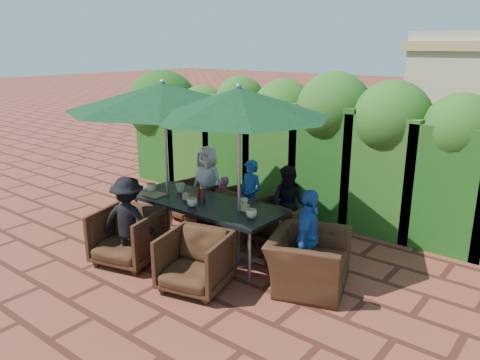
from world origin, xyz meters
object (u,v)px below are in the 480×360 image
Objects in this scene: chair_far_left at (198,199)px; chair_near_right at (195,259)px; umbrella_left at (163,96)px; chair_far_mid at (250,209)px; umbrella_right at (239,103)px; dining_table at (204,207)px; chair_end_right at (309,252)px; chair_far_right at (285,220)px; chair_near_left at (127,234)px.

chair_near_right reaches higher than chair_far_left.
chair_far_mid is (0.81, 1.00, -1.81)m from umbrella_left.
umbrella_left is 2.22m from chair_far_mid.
umbrella_right is (1.32, 0.08, -0.00)m from umbrella_left.
dining_table is 1.74m from chair_end_right.
dining_table is 0.97× the size of umbrella_right.
umbrella_right is 3.28× the size of chair_far_left.
chair_far_right is 1.83m from chair_near_right.
dining_table is 1.25m from chair_far_right.
umbrella_right reaches higher than chair_end_right.
chair_near_right is at bearing 136.23° from chair_far_left.
chair_far_right is at bearing 27.21° from chair_end_right.
chair_far_mid reaches higher than chair_near_right.
chair_end_right is at bearing 7.36° from chair_near_left.
dining_table is 2.94× the size of chair_far_mid.
chair_far_left is 0.94× the size of chair_near_right.
chair_far_right is at bearing 33.54° from umbrella_left.
umbrella_right reaches higher than chair_near_left.
chair_far_right is (0.78, 0.93, -0.30)m from dining_table.
chair_far_left is (-0.96, 0.88, -0.30)m from dining_table.
chair_far_mid reaches higher than dining_table.
chair_end_right is (2.69, -0.86, 0.08)m from chair_far_left.
chair_far_left is 0.99× the size of chair_far_right.
chair_near_right is (-0.12, -1.83, 0.02)m from chair_far_right.
umbrella_right is at bearing 70.75° from chair_end_right.
chair_far_mid is at bearing 92.39° from chair_near_right.
chair_end_right is at bearing -0.51° from umbrella_right.
umbrella_right is at bearing 3.36° from umbrella_left.
chair_near_right is at bearing 121.54° from chair_far_mid.
chair_near_left is at bearing -141.09° from umbrella_right.
chair_far_mid is 0.97× the size of chair_near_left.
chair_near_right is at bearing -53.41° from dining_table.
umbrella_right is 3.24× the size of chair_far_right.
dining_table is 2.28× the size of chair_end_right.
umbrella_right reaches higher than dining_table.
chair_near_left is (-0.57, -0.94, -0.26)m from dining_table.
umbrella_left is at bearing 133.84° from chair_near_right.
umbrella_left is at bearing 33.73° from chair_far_right.
chair_far_mid is at bearing -1.63° from chair_far_right.
umbrella_left is 1.32m from umbrella_right.
umbrella_left reaches higher than chair_near_right.
chair_far_right is 0.95× the size of chair_near_right.
chair_near_left is at bearing 93.80° from chair_end_right.
chair_far_mid is 0.68m from chair_far_right.
umbrella_left reaches higher than dining_table.
chair_near_right is 0.76× the size of chair_end_right.
chair_near_left is at bearing 105.62° from chair_far_left.
umbrella_left is 2.66× the size of chair_end_right.
chair_near_left is (-1.36, -1.87, 0.04)m from chair_far_right.
chair_near_right is (1.62, -1.78, 0.02)m from chair_far_left.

